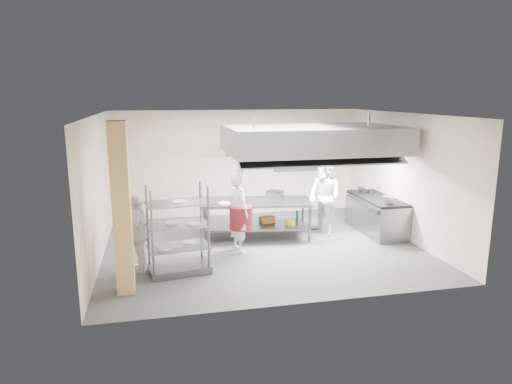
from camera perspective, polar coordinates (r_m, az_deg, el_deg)
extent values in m
plane|color=#3B3B3E|center=(10.55, 0.75, -6.81)|extent=(7.00, 7.00, 0.00)
plane|color=silver|center=(9.99, 0.80, 9.70)|extent=(7.00, 7.00, 0.00)
plane|color=#AEA08A|center=(13.06, -2.25, 3.63)|extent=(7.00, 0.00, 7.00)
plane|color=#AEA08A|center=(9.98, -19.19, 0.33)|extent=(0.00, 6.00, 6.00)
plane|color=#AEA08A|center=(11.47, 18.05, 1.87)|extent=(0.00, 6.00, 6.00)
cube|color=#E4BB75|center=(8.07, -16.44, -2.15)|extent=(0.30, 0.30, 3.00)
cube|color=gray|center=(10.78, 7.08, 6.58)|extent=(4.00, 2.50, 0.60)
cube|color=white|center=(10.55, 2.40, 4.80)|extent=(1.60, 0.12, 0.04)
cube|color=white|center=(11.15, 11.41, 4.96)|extent=(1.60, 0.12, 0.04)
cube|color=gray|center=(13.35, 5.51, 3.77)|extent=(1.50, 0.28, 0.04)
cube|color=gray|center=(11.01, -0.02, -1.24)|extent=(2.77, 1.47, 0.06)
cube|color=slate|center=(11.15, -0.02, -4.14)|extent=(2.54, 1.33, 0.04)
cube|color=gray|center=(11.93, 14.77, -2.88)|extent=(0.80, 2.00, 0.84)
cube|color=black|center=(11.82, 14.88, -0.77)|extent=(0.78, 1.96, 0.06)
imported|color=white|center=(9.97, -2.15, -2.55)|extent=(0.59, 0.75, 1.80)
imported|color=white|center=(11.39, 8.52, -0.66)|extent=(1.01, 1.11, 1.86)
imported|color=silver|center=(9.18, -14.49, -5.00)|extent=(0.59, 0.98, 1.56)
cube|color=slate|center=(11.12, 2.38, -0.43)|extent=(0.50, 0.47, 0.20)
cube|color=olive|center=(11.28, 1.39, -3.46)|extent=(0.38, 0.29, 0.15)
cylinder|color=slate|center=(11.15, 16.15, -0.98)|extent=(0.26, 0.26, 0.18)
cylinder|color=white|center=(9.02, -9.66, -6.57)|extent=(0.28, 0.28, 0.05)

